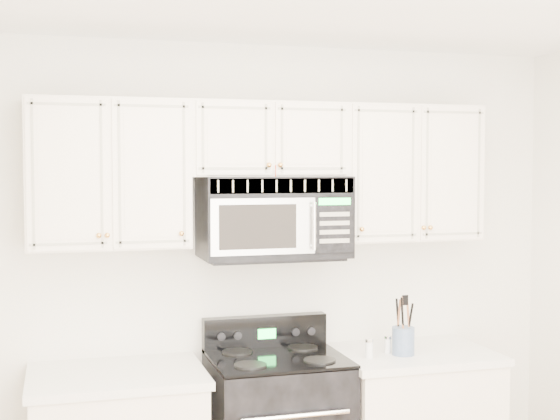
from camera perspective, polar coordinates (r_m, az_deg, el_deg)
name	(u,v)px	position (r m, az deg, el deg)	size (l,w,h in m)	color
room	(385,351)	(2.73, 7.70, -10.21)	(3.51, 3.51, 2.61)	brown
upper_cabinets	(265,166)	(4.16, -1.09, 3.22)	(2.44, 0.37, 0.75)	beige
microwave	(274,217)	(4.14, -0.48, -0.49)	(0.78, 0.44, 0.43)	black
utensil_crock	(403,339)	(4.29, 9.00, -9.33)	(0.12, 0.12, 0.32)	slate
shaker_salt	(369,348)	(4.20, 6.54, -10.02)	(0.04, 0.04, 0.10)	silver
shaker_pepper	(388,344)	(4.33, 7.89, -9.71)	(0.04, 0.04, 0.09)	silver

